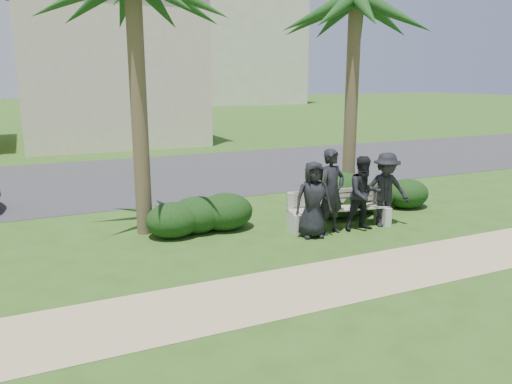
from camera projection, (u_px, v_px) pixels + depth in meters
ground at (314, 241)px, 9.71m from camera, size 160.00×160.00×0.00m
footpath at (372, 274)px, 8.11m from camera, size 30.00×1.60×0.01m
asphalt_street at (190, 173)px, 16.79m from camera, size 160.00×8.00×0.01m
stucco_bldg_right at (106, 67)px, 24.41m from camera, size 8.40×8.40×7.30m
park_bench at (339, 211)px, 10.56m from camera, size 2.28×0.83×0.77m
man_a at (313, 200)px, 9.84m from camera, size 0.84×0.66×1.53m
man_b at (332, 192)px, 10.06m from camera, size 0.71×0.55×1.74m
man_c at (364, 194)px, 10.29m from camera, size 0.81×0.66×1.56m
man_d at (386, 190)px, 10.56m from camera, size 1.16×0.87×1.59m
hedge_a at (173, 219)px, 9.95m from camera, size 1.10×0.91×0.72m
hedge_b at (197, 214)px, 10.27m from camera, size 1.16×0.96×0.76m
hedge_c at (225, 211)px, 10.46m from camera, size 1.20×0.99×0.79m
hedge_d at (338, 193)px, 11.40m from camera, size 1.63×1.34×1.06m
hedge_e at (371, 197)px, 11.83m from camera, size 1.08×0.89×0.70m
hedge_f at (407, 193)px, 12.22m from camera, size 1.11×0.92×0.72m
palm_right at (356, 3)px, 11.76m from camera, size 3.00×3.00×5.82m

